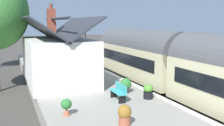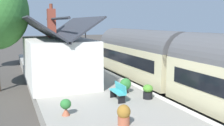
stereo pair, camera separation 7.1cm
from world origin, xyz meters
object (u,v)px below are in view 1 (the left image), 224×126
planter_bench_right (126,85)px  planter_edge_near (35,62)px  planter_by_door (71,55)px  lamp_post_platform (85,36)px  bench_mid_platform (58,55)px  planter_under_sign (125,115)px  station_sign_board (79,51)px  planter_corner_building (66,107)px  planter_bench_left (148,91)px  station_building (57,59)px  bench_by_lamp (119,91)px  train (183,67)px  planter_edge_far (67,56)px

planter_bench_right → planter_edge_near: bearing=16.9°
planter_by_door → lamp_post_platform: lamp_post_platform is taller
bench_mid_platform → lamp_post_platform: bearing=-164.5°
planter_under_sign → station_sign_board: size_ratio=0.53×
planter_corner_building → planter_bench_left: 4.61m
station_building → planter_under_sign: size_ratio=9.31×
bench_by_lamp → train: bearing=-83.2°
planter_under_sign → planter_bench_right: bearing=-25.8°
station_building → planter_bench_right: size_ratio=9.30×
planter_by_door → planter_edge_far: size_ratio=1.19×
station_building → planter_edge_near: bearing=5.1°
planter_corner_building → station_sign_board: 14.64m
train → station_sign_board: size_ratio=13.72×
planter_edge_near → planter_corner_building: bearing=179.3°
station_sign_board → planter_corner_building: bearing=162.6°
planter_corner_building → planter_bench_right: size_ratio=0.87×
planter_corner_building → bench_by_lamp: bearing=-68.6°
station_building → planter_edge_near: station_building is taller
bench_by_lamp → station_sign_board: size_ratio=0.90×
bench_mid_platform → planter_by_door: (-0.31, -1.35, -0.02)m
train → planter_bench_left: size_ratio=28.15×
train → planter_edge_near: train is taller
planter_bench_left → planter_edge_near: bearing=17.3°
lamp_post_platform → station_sign_board: 2.77m
bench_mid_platform → planter_by_door: bench_mid_platform is taller
station_sign_board → lamp_post_platform: bearing=179.0°
planter_edge_near → planter_bench_right: bearing=-163.1°
planter_under_sign → planter_by_door: bearing=-6.9°
planter_corner_building → station_sign_board: bearing=-17.4°
station_building → planter_bench_left: bearing=-148.1°
planter_under_sign → lamp_post_platform: lamp_post_platform is taller
bench_mid_platform → bench_by_lamp: 15.98m
station_building → lamp_post_platform: size_ratio=1.93×
planter_corner_building → planter_bench_left: bearing=-79.5°
station_building → planter_bench_right: bearing=-144.7°
station_building → station_sign_board: 8.04m
planter_corner_building → planter_by_door: bearing=-13.9°
planter_bench_left → station_sign_board: 13.13m
bench_by_lamp → planter_by_door: 15.71m
planter_bench_left → planter_bench_right: size_ratio=0.92×
bench_by_lamp → station_sign_board: bearing=-6.1°
planter_edge_near → planter_under_sign: 16.83m
planter_edge_near → planter_bench_left: 14.63m
planter_corner_building → planter_edge_far: bearing=-12.5°
bench_mid_platform → station_building: bearing=169.6°
planter_under_sign → train: bearing=-56.5°
planter_corner_building → station_sign_board: station_sign_board is taller
bench_mid_platform → bench_by_lamp: (-15.98, -0.18, 0.00)m
train → planter_edge_near: (13.12, 7.17, -1.08)m
lamp_post_platform → planter_edge_far: bearing=3.6°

